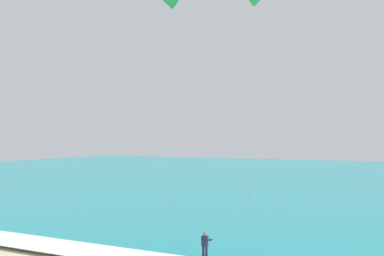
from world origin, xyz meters
The scene contains 2 objects.
sea centered at (0.00, 70.32, 0.10)m, with size 200.00×120.00×0.20m, color teal.
kitesurfer centered at (-1.33, 13.14, 0.94)m, with size 0.55×0.55×1.69m.
Camera 1 is at (9.32, -9.36, 6.90)m, focal length 41.29 mm.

